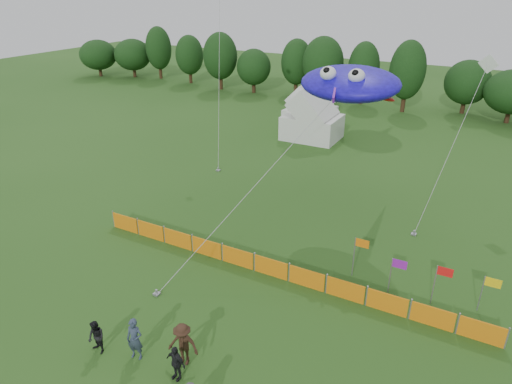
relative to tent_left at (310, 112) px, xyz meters
The scene contains 13 objects.
ground 32.43m from the tent_left, 76.41° to the right, with size 160.00×160.00×0.00m, color #234C16.
treeline 16.46m from the tent_left, 55.62° to the left, with size 104.57×8.78×8.36m.
tent_left is the anchor object (origin of this frame).
tent_right 2.32m from the tent_left, 62.71° to the right, with size 5.29×4.23×3.73m.
barrier_fence 25.64m from the tent_left, 72.08° to the right, with size 21.90×0.06×1.00m.
flag_row 26.92m from the tent_left, 56.88° to the right, with size 6.73×0.69×2.27m.
spectator_a 32.55m from the tent_left, 80.00° to the right, with size 0.69×0.45×1.89m, color #2F3A4F.
spectator_b 32.85m from the tent_left, 82.91° to the right, with size 0.74×0.58×1.53m, color black.
spectator_c 32.28m from the tent_left, 76.49° to the right, with size 1.24×0.71×1.92m, color #362115.
spectator_d 33.07m from the tent_left, 76.46° to the right, with size 0.90×0.38×1.54m, color black.
stingray_kite 18.98m from the tent_left, 60.80° to the right, with size 9.12×21.31×9.77m.
small_kite_white 19.02m from the tent_left, 35.64° to the right, with size 2.65×8.11×9.81m.
small_kite_dark 12.45m from the tent_left, 111.48° to the right, with size 3.58×6.16×14.68m.
Camera 1 is at (9.03, -10.63, 13.97)m, focal length 32.00 mm.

